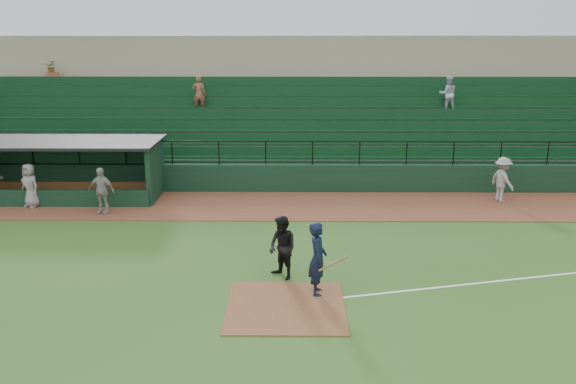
{
  "coord_description": "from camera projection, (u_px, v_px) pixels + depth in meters",
  "views": [
    {
      "loc": [
        0.19,
        -15.0,
        6.89
      ],
      "look_at": [
        0.0,
        5.0,
        1.4
      ],
      "focal_mm": 37.61,
      "sensor_mm": 36.0,
      "label": 1
    }
  ],
  "objects": [
    {
      "name": "warning_track",
      "position": [
        289.0,
        206.0,
        24.0
      ],
      "size": [
        40.0,
        4.0,
        0.03
      ],
      "primitive_type": "cube",
      "color": "brown",
      "rests_on": "ground"
    },
    {
      "name": "batter_at_plate",
      "position": [
        318.0,
        259.0,
        15.84
      ],
      "size": [
        1.04,
        0.74,
        2.0
      ],
      "color": "black",
      "rests_on": "ground"
    },
    {
      "name": "stadium_structure",
      "position": [
        290.0,
        118.0,
        31.55
      ],
      "size": [
        38.0,
        13.08,
        6.4
      ],
      "color": "black",
      "rests_on": "ground"
    },
    {
      "name": "dugout_player_a",
      "position": [
        101.0,
        191.0,
        22.72
      ],
      "size": [
        1.12,
        0.65,
        1.79
      ],
      "primitive_type": "imported",
      "rotation": [
        0.0,
        0.0,
        -0.21
      ],
      "color": "#A19B96",
      "rests_on": "warning_track"
    },
    {
      "name": "umpire",
      "position": [
        282.0,
        248.0,
        16.9
      ],
      "size": [
        1.1,
        1.11,
        1.81
      ],
      "primitive_type": "imported",
      "rotation": [
        0.0,
        0.0,
        -0.85
      ],
      "color": "black",
      "rests_on": "ground"
    },
    {
      "name": "runner",
      "position": [
        503.0,
        180.0,
        24.25
      ],
      "size": [
        1.08,
        1.36,
        1.84
      ],
      "primitive_type": "imported",
      "rotation": [
        0.0,
        0.0,
        1.96
      ],
      "color": "#9A9490",
      "rests_on": "warning_track"
    },
    {
      "name": "dugout",
      "position": [
        57.0,
        164.0,
        25.24
      ],
      "size": [
        8.9,
        3.2,
        2.42
      ],
      "color": "black",
      "rests_on": "ground"
    },
    {
      "name": "dugout_player_b",
      "position": [
        30.0,
        185.0,
        23.58
      ],
      "size": [
        1.01,
        0.89,
        1.74
      ],
      "primitive_type": "imported",
      "rotation": [
        0.0,
        0.0,
        -0.49
      ],
      "color": "gray",
      "rests_on": "warning_track"
    },
    {
      "name": "foul_line",
      "position": [
        564.0,
        274.0,
        17.37
      ],
      "size": [
        17.49,
        4.44,
        0.01
      ],
      "primitive_type": "cube",
      "rotation": [
        0.0,
        0.0,
        0.24
      ],
      "color": "white",
      "rests_on": "ground"
    },
    {
      "name": "ground",
      "position": [
        286.0,
        291.0,
        16.28
      ],
      "size": [
        90.0,
        90.0,
        0.0
      ],
      "primitive_type": "plane",
      "color": "#2F571C",
      "rests_on": "ground"
    },
    {
      "name": "home_plate_dirt",
      "position": [
        286.0,
        307.0,
        15.32
      ],
      "size": [
        3.0,
        3.0,
        0.03
      ],
      "primitive_type": "cube",
      "color": "brown",
      "rests_on": "ground"
    }
  ]
}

